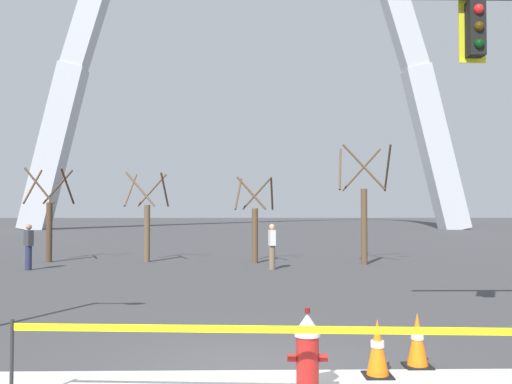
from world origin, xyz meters
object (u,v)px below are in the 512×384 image
at_px(monument_arch, 246,16).
at_px(fire_hydrant, 307,354).
at_px(traffic_cone_mid_sidewalk, 377,348).
at_px(pedestrian_walking_left, 29,246).
at_px(traffic_cone_by_hydrant, 417,340).
at_px(pedestrian_standing_center, 272,246).

bearing_deg(monument_arch, fire_hydrant, -89.23).
relative_size(traffic_cone_mid_sidewalk, pedestrian_walking_left, 0.46).
xyz_separation_m(fire_hydrant, monument_arch, (-0.68, 50.50, 21.63)).
bearing_deg(traffic_cone_mid_sidewalk, fire_hydrant, -145.53).
height_order(fire_hydrant, traffic_cone_by_hydrant, fire_hydrant).
height_order(traffic_cone_mid_sidewalk, monument_arch, monument_arch).
distance_m(traffic_cone_by_hydrant, pedestrian_walking_left, 15.50).
relative_size(traffic_cone_by_hydrant, pedestrian_standing_center, 0.46).
bearing_deg(traffic_cone_mid_sidewalk, traffic_cone_by_hydrant, 32.89).
height_order(fire_hydrant, pedestrian_walking_left, pedestrian_walking_left).
xyz_separation_m(fire_hydrant, pedestrian_walking_left, (-8.23, 13.05, 0.35)).
bearing_deg(fire_hydrant, monument_arch, 90.77).
relative_size(fire_hydrant, pedestrian_walking_left, 0.62).
bearing_deg(pedestrian_walking_left, pedestrian_standing_center, 0.14).
height_order(traffic_cone_by_hydrant, traffic_cone_mid_sidewalk, same).
distance_m(traffic_cone_by_hydrant, traffic_cone_mid_sidewalk, 0.76).
xyz_separation_m(monument_arch, pedestrian_walking_left, (-7.55, -37.45, -21.28)).
relative_size(traffic_cone_by_hydrant, traffic_cone_mid_sidewalk, 1.00).
bearing_deg(pedestrian_walking_left, monument_arch, 78.60).
bearing_deg(monument_arch, traffic_cone_mid_sidewalk, -88.11).
bearing_deg(pedestrian_standing_center, traffic_cone_mid_sidewalk, -86.57).
bearing_deg(fire_hydrant, pedestrian_standing_center, 89.03).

